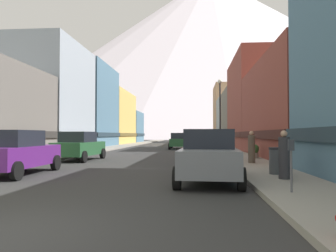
{
  "coord_description": "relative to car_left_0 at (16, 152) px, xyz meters",
  "views": [
    {
      "loc": [
        3.3,
        -4.65,
        1.61
      ],
      "look_at": [
        0.57,
        28.8,
        2.5
      ],
      "focal_mm": 34.33,
      "sensor_mm": 36.0,
      "label": 1
    }
  ],
  "objects": [
    {
      "name": "pedestrian_1",
      "position": [
        10.05,
        4.57,
        0.01
      ],
      "size": [
        0.36,
        0.36,
        1.65
      ],
      "color": "brown",
      "rests_on": "sidewalk_right"
    },
    {
      "name": "pedestrian_2",
      "position": [
        10.05,
        -1.42,
        -0.02
      ],
      "size": [
        0.36,
        0.36,
        1.59
      ],
      "color": "#333338",
      "rests_on": "sidewalk_right"
    },
    {
      "name": "storefront_left_2",
      "position": [
        -8.56,
        17.32,
        4.05
      ],
      "size": [
        10.02,
        9.34,
        10.24
      ],
      "color": "#99A5B2",
      "rests_on": "ground"
    },
    {
      "name": "storefront_left_5",
      "position": [
        -8.65,
        51.64,
        2.06
      ],
      "size": [
        10.19,
        9.0,
        6.16
      ],
      "color": "slate",
      "rests_on": "ground"
    },
    {
      "name": "mountain_backdrop",
      "position": [
        20.31,
        252.39,
        65.69
      ],
      "size": [
        341.92,
        341.92,
        133.18
      ],
      "primitive_type": "cone",
      "color": "silver",
      "rests_on": "ground"
    },
    {
      "name": "trash_bin_right",
      "position": [
        10.15,
        -0.1,
        -0.26
      ],
      "size": [
        0.59,
        0.59,
        0.98
      ],
      "color": "#4C5156",
      "rests_on": "sidewalk_right"
    },
    {
      "name": "sidewalk_right",
      "position": [
        10.05,
        27.39,
        -0.82
      ],
      "size": [
        2.5,
        100.0,
        0.15
      ],
      "primitive_type": "cube",
      "color": "gray",
      "rests_on": "ground"
    },
    {
      "name": "car_left_1",
      "position": [
        -0.0,
        7.14,
        0.0
      ],
      "size": [
        2.23,
        4.47,
        1.78
      ],
      "color": "#265933",
      "rests_on": "ground"
    },
    {
      "name": "car_right_0",
      "position": [
        7.6,
        -1.26,
        0.0
      ],
      "size": [
        2.25,
        4.48,
        1.78
      ],
      "color": "slate",
      "rests_on": "ground"
    },
    {
      "name": "car_left_0",
      "position": [
        0.0,
        0.0,
        0.0
      ],
      "size": [
        2.13,
        4.43,
        1.78
      ],
      "color": "#591E72",
      "rests_on": "ground"
    },
    {
      "name": "potted_plant_0",
      "position": [
        10.8,
        7.92,
        -0.3
      ],
      "size": [
        0.58,
        0.58,
        0.86
      ],
      "color": "gray",
      "rests_on": "sidewalk_right"
    },
    {
      "name": "storefront_left_3",
      "position": [
        -8.4,
        27.87,
        4.14
      ],
      "size": [
        9.69,
        10.55,
        10.43
      ],
      "color": "slate",
      "rests_on": "ground"
    },
    {
      "name": "storefront_right_4",
      "position": [
        15.75,
        45.02,
        2.97
      ],
      "size": [
        9.2,
        8.6,
        8.03
      ],
      "color": "#99A5B2",
      "rests_on": "ground"
    },
    {
      "name": "storefront_right_2",
      "position": [
        15.01,
        22.76,
        3.84
      ],
      "size": [
        7.71,
        12.37,
        9.8
      ],
      "color": "brown",
      "rests_on": "ground"
    },
    {
      "name": "parking_meter_near",
      "position": [
        9.55,
        -3.9,
        0.11
      ],
      "size": [
        0.14,
        0.1,
        1.33
      ],
      "color": "#595960",
      "rests_on": "sidewalk_right"
    },
    {
      "name": "sidewalk_left",
      "position": [
        -2.45,
        27.39,
        -0.82
      ],
      "size": [
        2.5,
        100.0,
        0.15
      ],
      "primitive_type": "cube",
      "color": "gray",
      "rests_on": "ground"
    },
    {
      "name": "car_right_1",
      "position": [
        7.6,
        6.0,
        0.0
      ],
      "size": [
        2.22,
        4.47,
        1.78
      ],
      "color": "#591E72",
      "rests_on": "ground"
    },
    {
      "name": "storefront_right_5",
      "position": [
        15.62,
        54.79,
        4.79
      ],
      "size": [
        8.94,
        10.14,
        11.75
      ],
      "color": "tan",
      "rests_on": "ground"
    },
    {
      "name": "storefront_right_3",
      "position": [
        15.07,
        34.79,
        2.89
      ],
      "size": [
        7.84,
        11.55,
        7.87
      ],
      "color": "#66605B",
      "rests_on": "ground"
    },
    {
      "name": "car_driving_0",
      "position": [
        5.4,
        23.34,
        0.0
      ],
      "size": [
        2.06,
        4.4,
        1.78
      ],
      "color": "#265933",
      "rests_on": "ground"
    },
    {
      "name": "streetlamp_right",
      "position": [
        9.15,
        13.36,
        3.09
      ],
      "size": [
        0.36,
        0.36,
        5.86
      ],
      "color": "black",
      "rests_on": "sidewalk_right"
    },
    {
      "name": "storefront_left_4",
      "position": [
        -8.51,
        39.99,
        3.28
      ],
      "size": [
        9.92,
        13.4,
        8.66
      ],
      "color": "#D8B259",
      "rests_on": "ground"
    },
    {
      "name": "storefront_right_1",
      "position": [
        15.48,
        9.49,
        2.22
      ],
      "size": [
        8.67,
        13.9,
        6.48
      ],
      "color": "brown",
      "rests_on": "ground"
    },
    {
      "name": "pedestrian_0",
      "position": [
        10.05,
        13.6,
        0.0
      ],
      "size": [
        0.36,
        0.36,
        1.64
      ],
      "color": "#333338",
      "rests_on": "sidewalk_right"
    }
  ]
}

